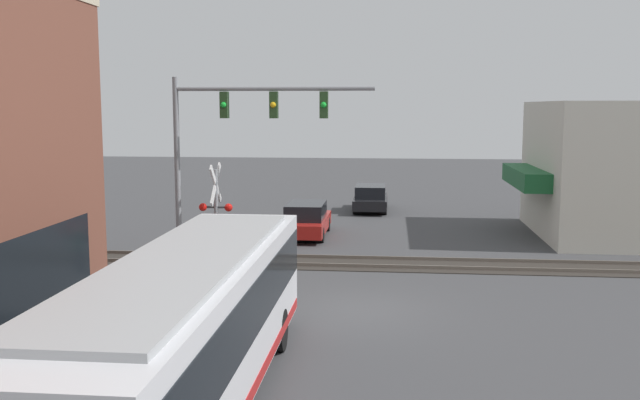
% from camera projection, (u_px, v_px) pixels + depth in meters
% --- Properties ---
extents(ground_plane, '(120.00, 120.00, 0.00)m').
position_uv_depth(ground_plane, '(357.00, 310.00, 20.27)').
color(ground_plane, '#424244').
extents(shop_building, '(8.57, 8.56, 5.96)m').
position_uv_depth(shop_building, '(623.00, 170.00, 31.47)').
color(shop_building, beige).
rests_on(shop_building, ground).
extents(city_bus, '(11.86, 2.59, 3.04)m').
position_uv_depth(city_bus, '(185.00, 329.00, 13.10)').
color(city_bus, silver).
rests_on(city_bus, ground).
extents(traffic_signal_gantry, '(0.42, 6.92, 6.75)m').
position_uv_depth(traffic_signal_gantry, '(235.00, 129.00, 24.34)').
color(traffic_signal_gantry, gray).
rests_on(traffic_signal_gantry, ground).
extents(crossing_signal, '(1.41, 1.18, 3.81)m').
position_uv_depth(crossing_signal, '(216.00, 207.00, 24.53)').
color(crossing_signal, gray).
rests_on(crossing_signal, ground).
extents(rail_track_near, '(2.60, 60.00, 0.15)m').
position_uv_depth(rail_track_near, '(365.00, 263.00, 26.18)').
color(rail_track_near, '#332D28').
rests_on(rail_track_near, ground).
extents(parked_car_red, '(4.68, 1.82, 1.52)m').
position_uv_depth(parked_car_red, '(306.00, 221.00, 31.60)').
color(parked_car_red, '#B21E19').
rests_on(parked_car_red, ground).
extents(parked_car_black, '(4.42, 1.82, 1.45)m').
position_uv_depth(parked_car_black, '(371.00, 199.00, 39.34)').
color(parked_car_black, black).
rests_on(parked_car_black, ground).
extents(pedestrian_at_crossing, '(0.34, 0.34, 1.63)m').
position_uv_depth(pedestrian_at_crossing, '(211.00, 252.00, 24.22)').
color(pedestrian_at_crossing, black).
rests_on(pedestrian_at_crossing, ground).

